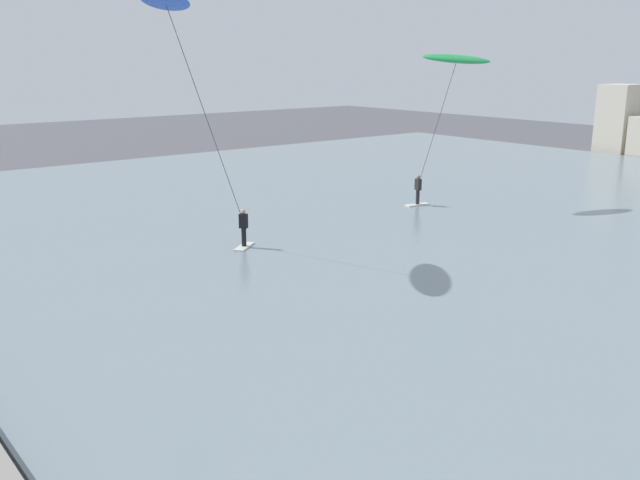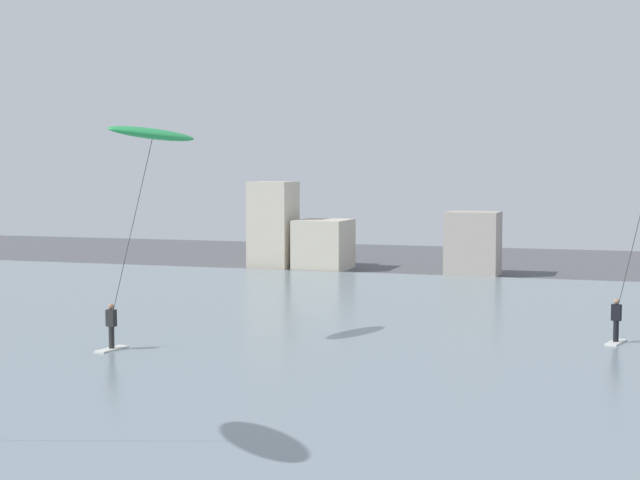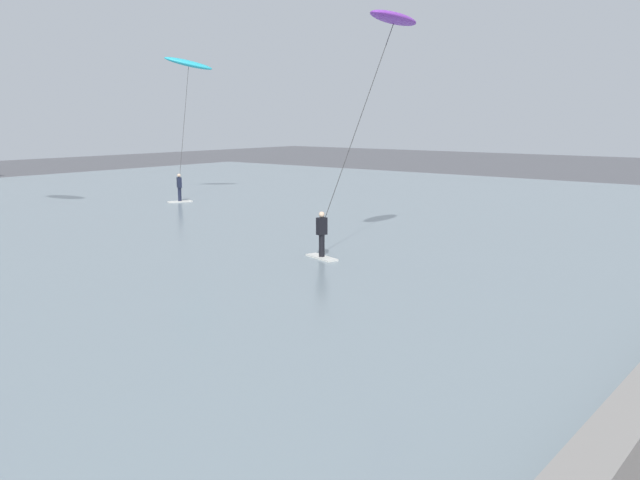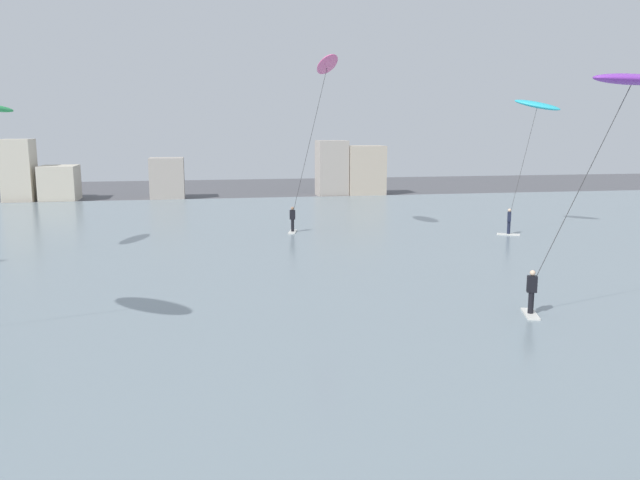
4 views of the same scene
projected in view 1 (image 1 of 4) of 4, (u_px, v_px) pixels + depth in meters
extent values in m
cube|color=beige|center=(618.00, 119.00, 58.73)|extent=(2.66, 2.97, 5.69)
cube|color=silver|center=(244.00, 247.00, 29.30)|extent=(1.20, 1.38, 0.06)
cylinder|color=black|center=(244.00, 237.00, 29.20)|extent=(0.20, 0.20, 0.78)
cube|color=black|center=(243.00, 221.00, 29.02)|extent=(0.40, 0.38, 0.60)
sphere|color=tan|center=(243.00, 211.00, 28.92)|extent=(0.20, 0.20, 0.20)
cylinder|color=#333333|center=(208.00, 121.00, 27.17)|extent=(0.24, 2.92, 8.50)
ellipsoid|color=blue|center=(166.00, 1.00, 25.26)|extent=(3.52, 3.71, 0.87)
cube|color=silver|center=(417.00, 205.00, 37.65)|extent=(0.66, 1.45, 0.06)
cylinder|color=black|center=(418.00, 197.00, 37.55)|extent=(0.20, 0.20, 0.78)
cube|color=black|center=(418.00, 184.00, 37.37)|extent=(0.37, 0.27, 0.60)
sphere|color=#9E7051|center=(418.00, 177.00, 37.27)|extent=(0.20, 0.20, 0.20)
cylinder|color=#333333|center=(437.00, 125.00, 36.74)|extent=(0.88, 1.67, 6.45)
ellipsoid|color=green|center=(457.00, 59.00, 36.05)|extent=(2.67, 4.12, 0.87)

